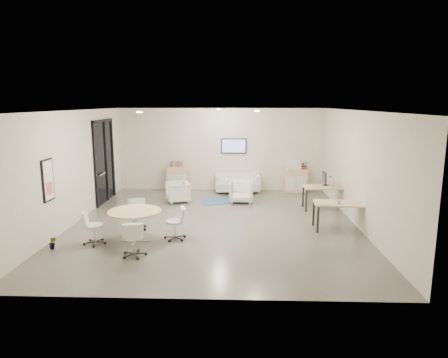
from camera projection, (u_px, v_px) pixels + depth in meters
room_shell at (214, 168)px, 11.16m from camera, size 9.60×10.60×4.80m
glass_door at (104, 159)px, 13.77m from camera, size 0.09×1.90×2.85m
artwork at (48, 180)px, 9.74m from camera, size 0.05×0.54×1.04m
wall_tv at (234, 146)px, 15.49m from camera, size 0.98×0.06×0.58m
ceiling_spots at (209, 111)px, 11.68m from camera, size 3.14×4.14×0.03m
sideboard_left at (178, 179)px, 15.60m from camera, size 0.85×0.44×0.95m
sideboard_right at (295, 180)px, 15.45m from camera, size 0.90×0.44×0.90m
books at (176, 164)px, 15.50m from camera, size 0.49×0.14×0.22m
printer at (294, 165)px, 15.34m from camera, size 0.54×0.46×0.36m
loveseat at (237, 183)px, 15.37m from camera, size 1.74×0.96×0.63m
blue_rug at (221, 201)px, 14.02m from camera, size 1.55×1.27×0.01m
armchair_left at (178, 191)px, 13.85m from camera, size 0.91×0.94×0.77m
armchair_right at (241, 191)px, 13.81m from camera, size 0.83×0.79×0.82m
desk_rear at (326, 189)px, 12.82m from camera, size 1.53×0.86×0.77m
desk_front at (341, 205)px, 10.80m from camera, size 1.49×0.84×0.75m
monitor at (325, 178)px, 12.91m from camera, size 0.20×0.50×0.44m
round_table at (135, 214)px, 9.83m from camera, size 1.31×1.31×0.79m
meeting_chairs at (135, 226)px, 9.89m from camera, size 2.60×2.60×0.82m
plant_cabinet at (305, 166)px, 15.33m from camera, size 0.30×0.32×0.23m
plant_floor at (53, 246)px, 9.43m from camera, size 0.19×0.32×0.14m
cup at (338, 201)px, 10.67m from camera, size 0.13×0.11×0.12m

